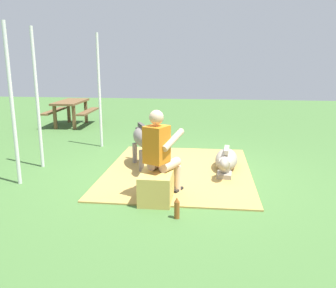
% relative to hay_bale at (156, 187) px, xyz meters
% --- Properties ---
extents(ground_plane, '(24.00, 24.00, 0.00)m').
position_rel_hay_bale_xyz_m(ground_plane, '(1.17, -0.15, -0.21)').
color(ground_plane, '#426B33').
extents(hay_patch, '(3.20, 2.55, 0.02)m').
position_rel_hay_bale_xyz_m(hay_patch, '(1.39, -0.19, -0.20)').
color(hay_patch, '#AD8C47').
rests_on(hay_patch, ground).
extents(hay_bale, '(0.61, 0.45, 0.42)m').
position_rel_hay_bale_xyz_m(hay_bale, '(0.00, 0.00, 0.00)').
color(hay_bale, tan).
rests_on(hay_bale, ground).
extents(person_seated, '(0.72, 0.58, 1.30)m').
position_rel_hay_bale_xyz_m(person_seated, '(0.15, -0.05, 0.50)').
color(person_seated, '#D8AD8C').
rests_on(person_seated, ground).
extents(pony_standing, '(1.26, 0.73, 0.93)m').
position_rel_hay_bale_xyz_m(pony_standing, '(1.47, 0.44, 0.36)').
color(pony_standing, slate).
rests_on(pony_standing, ground).
extents(pony_lying, '(1.35, 0.48, 0.42)m').
position_rel_hay_bale_xyz_m(pony_lying, '(1.53, -1.04, -0.02)').
color(pony_lying, gray).
rests_on(pony_lying, ground).
extents(soda_bottle, '(0.07, 0.07, 0.28)m').
position_rel_hay_bale_xyz_m(soda_bottle, '(-0.53, -0.34, -0.07)').
color(soda_bottle, brown).
rests_on(soda_bottle, ground).
extents(tent_pole_left, '(0.06, 0.06, 2.53)m').
position_rel_hay_bale_xyz_m(tent_pole_left, '(0.45, 2.31, 1.05)').
color(tent_pole_left, silver).
rests_on(tent_pole_left, ground).
extents(tent_pole_right, '(0.06, 0.06, 2.53)m').
position_rel_hay_bale_xyz_m(tent_pole_right, '(3.03, 1.74, 1.05)').
color(tent_pole_right, silver).
rests_on(tent_pole_right, ground).
extents(tent_pole_mid, '(0.06, 0.06, 2.53)m').
position_rel_hay_bale_xyz_m(tent_pole_mid, '(1.37, 2.37, 1.05)').
color(tent_pole_mid, silver).
rests_on(tent_pole_mid, ground).
extents(picnic_bench, '(1.54, 1.35, 0.75)m').
position_rel_hay_bale_xyz_m(picnic_bench, '(5.46, 3.42, 0.37)').
color(picnic_bench, brown).
rests_on(picnic_bench, ground).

